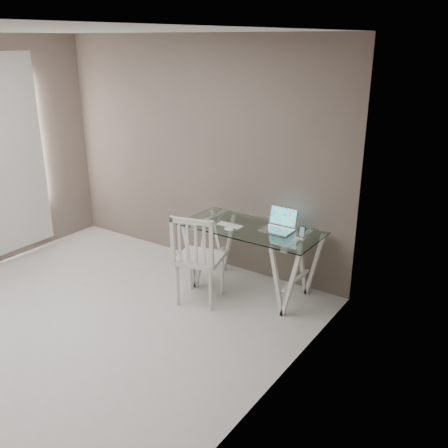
# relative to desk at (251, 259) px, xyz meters

# --- Properties ---
(room) EXTENTS (4.50, 4.52, 2.71)m
(room) POSITION_rel_desk_xyz_m (-1.07, -1.81, 1.33)
(room) COLOR beige
(room) RESTS_ON ground
(desk) EXTENTS (1.50, 0.70, 0.75)m
(desk) POSITION_rel_desk_xyz_m (0.00, 0.00, 0.00)
(desk) COLOR silver
(desk) RESTS_ON ground
(chair) EXTENTS (0.56, 0.56, 1.00)m
(chair) POSITION_rel_desk_xyz_m (-0.31, -0.56, 0.17)
(chair) COLOR silver
(chair) RESTS_ON ground
(laptop) EXTENTS (0.33, 0.28, 0.23)m
(laptop) POSITION_rel_desk_xyz_m (0.27, 0.13, 0.42)
(laptop) COLOR #B7B7BC
(laptop) RESTS_ON desk
(keyboard) EXTENTS (0.30, 0.13, 0.01)m
(keyboard) POSITION_rel_desk_xyz_m (-0.22, -0.08, 0.37)
(keyboard) COLOR silver
(keyboard) RESTS_ON desk
(mouse) EXTENTS (0.12, 0.07, 0.04)m
(mouse) POSITION_rel_desk_xyz_m (-0.15, -0.21, 0.38)
(mouse) COLOR white
(mouse) RESTS_ON desk
(phone_dock) EXTENTS (0.07, 0.07, 0.13)m
(phone_dock) POSITION_rel_desk_xyz_m (0.58, 0.02, 0.40)
(phone_dock) COLOR white
(phone_dock) RESTS_ON desk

